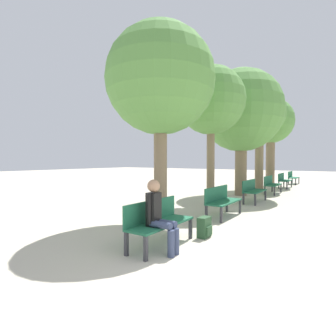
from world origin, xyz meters
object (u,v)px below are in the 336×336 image
object	(u,v)px
bench_row_2	(253,189)
bench_row_5	(292,177)
backpack	(204,227)
bench_row_4	(284,179)
tree_row_3	(260,114)
tree_row_4	(271,122)
bench_row_1	(221,199)
tree_row_2	(241,111)
tree_row_0	(160,81)
bench_row_3	(271,183)
person_seated	(159,214)
tree_row_1	(211,101)
bench_row_0	(158,219)

from	to	relation	value
bench_row_2	bench_row_5	bearing A→B (deg)	90.00
backpack	bench_row_4	bearing A→B (deg)	92.54
tree_row_3	tree_row_4	xyz separation A→B (m)	(0.00, 2.64, -0.15)
bench_row_1	tree_row_2	size ratio (longest dim) A/B	0.27
bench_row_5	tree_row_0	xyz separation A→B (m)	(-1.04, -14.03, 3.17)
tree_row_0	tree_row_2	distance (m)	6.38
bench_row_1	bench_row_4	bearing A→B (deg)	90.00
bench_row_3	person_seated	size ratio (longest dim) A/B	1.22
bench_row_3	tree_row_2	world-z (taller)	tree_row_2
bench_row_2	bench_row_5	size ratio (longest dim) A/B	1.00
bench_row_3	tree_row_2	bearing A→B (deg)	-125.92
bench_row_4	tree_row_1	size ratio (longest dim) A/B	0.31
tree_row_4	tree_row_0	bearing A→B (deg)	-90.00
bench_row_2	person_seated	distance (m)	6.51
tree_row_1	tree_row_2	size ratio (longest dim) A/B	0.86
tree_row_1	backpack	size ratio (longest dim) A/B	11.55
tree_row_2	person_seated	size ratio (longest dim) A/B	4.50
bench_row_1	tree_row_1	distance (m)	3.70
bench_row_2	bench_row_4	bearing A→B (deg)	90.00
bench_row_5	tree_row_4	world-z (taller)	tree_row_4
tree_row_0	person_seated	distance (m)	3.72
bench_row_2	backpack	distance (m)	5.28
bench_row_1	person_seated	world-z (taller)	person_seated
tree_row_4	tree_row_1	bearing A→B (deg)	-90.00
tree_row_1	person_seated	size ratio (longest dim) A/B	3.86
bench_row_0	bench_row_5	world-z (taller)	same
bench_row_3	tree_row_1	xyz separation A→B (m)	(-1.04, -4.72, 3.22)
bench_row_4	tree_row_1	distance (m)	8.54
person_seated	bench_row_3	bearing A→B (deg)	91.41
bench_row_0	bench_row_2	distance (m)	6.23
bench_row_3	bench_row_5	bearing A→B (deg)	90.00
bench_row_2	backpack	xyz separation A→B (m)	(0.51, -5.24, -0.29)
tree_row_3	backpack	world-z (taller)	tree_row_3
tree_row_2	backpack	xyz separation A→B (m)	(1.55, -6.93, -3.66)
bench_row_0	tree_row_4	xyz separation A→B (m)	(-1.04, 13.66, 3.55)
person_seated	bench_row_1	bearing A→B (deg)	93.98
bench_row_4	tree_row_1	bearing A→B (deg)	-97.53
bench_row_2	bench_row_4	distance (m)	6.23
backpack	bench_row_0	bearing A→B (deg)	-117.40
bench_row_2	tree_row_1	size ratio (longest dim) A/B	0.31
bench_row_1	backpack	xyz separation A→B (m)	(0.51, -2.13, -0.29)
tree_row_2	person_seated	world-z (taller)	tree_row_2
bench_row_2	bench_row_3	size ratio (longest dim) A/B	1.00
person_seated	tree_row_0	bearing A→B (deg)	124.99
bench_row_2	backpack	world-z (taller)	bench_row_2
bench_row_3	tree_row_1	bearing A→B (deg)	-102.37
tree_row_0	bench_row_5	bearing A→B (deg)	85.78
tree_row_1	tree_row_3	xyz separation A→B (m)	(-0.00, 6.41, 0.49)
tree_row_0	tree_row_3	bearing A→B (deg)	90.00
bench_row_3	bench_row_5	distance (m)	6.23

